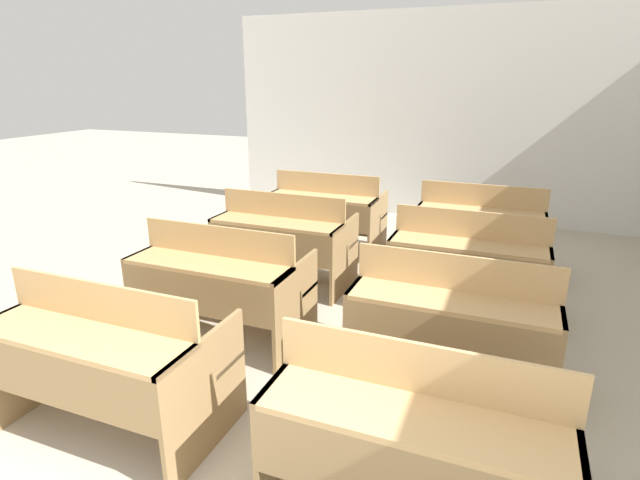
{
  "coord_description": "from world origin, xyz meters",
  "views": [
    {
      "loc": [
        1.07,
        -0.4,
        1.95
      ],
      "look_at": [
        -0.29,
        3.01,
        0.75
      ],
      "focal_mm": 28.0,
      "sensor_mm": 36.0,
      "label": 1
    }
  ],
  "objects_px": {
    "bench_third_left": "(284,238)",
    "bench_back_right": "(480,226)",
    "bench_second_left": "(220,282)",
    "bench_second_right": "(452,320)",
    "bench_back_left": "(326,211)",
    "bench_front_right": "(415,434)",
    "bench_third_right": "(468,262)",
    "bench_front_left": "(108,356)"
  },
  "relations": [
    {
      "from": "bench_third_right",
      "to": "bench_front_left",
      "type": "bearing_deg",
      "value": -126.71
    },
    {
      "from": "bench_second_right",
      "to": "bench_third_right",
      "type": "bearing_deg",
      "value": 90.99
    },
    {
      "from": "bench_front_right",
      "to": "bench_second_left",
      "type": "distance_m",
      "value": 2.07
    },
    {
      "from": "bench_second_left",
      "to": "bench_second_right",
      "type": "bearing_deg",
      "value": 0.44
    },
    {
      "from": "bench_third_left",
      "to": "bench_third_right",
      "type": "distance_m",
      "value": 1.73
    },
    {
      "from": "bench_front_right",
      "to": "bench_back_right",
      "type": "xyz_separation_m",
      "value": [
        -0.02,
        3.45,
        0.0
      ]
    },
    {
      "from": "bench_second_left",
      "to": "bench_front_right",
      "type": "bearing_deg",
      "value": -33.63
    },
    {
      "from": "bench_second_left",
      "to": "bench_third_right",
      "type": "distance_m",
      "value": 2.06
    },
    {
      "from": "bench_front_right",
      "to": "bench_second_right",
      "type": "xyz_separation_m",
      "value": [
        0.0,
        1.16,
        0.0
      ]
    },
    {
      "from": "bench_front_right",
      "to": "bench_third_right",
      "type": "distance_m",
      "value": 2.3
    },
    {
      "from": "bench_second_right",
      "to": "bench_front_left",
      "type": "bearing_deg",
      "value": -146.23
    },
    {
      "from": "bench_second_right",
      "to": "bench_back_left",
      "type": "bearing_deg",
      "value": 127.41
    },
    {
      "from": "bench_back_left",
      "to": "bench_back_right",
      "type": "bearing_deg",
      "value": 0.24
    },
    {
      "from": "bench_third_left",
      "to": "bench_back_right",
      "type": "xyz_separation_m",
      "value": [
        1.73,
        1.14,
        0.0
      ]
    },
    {
      "from": "bench_second_left",
      "to": "bench_third_right",
      "type": "bearing_deg",
      "value": 34.01
    },
    {
      "from": "bench_front_right",
      "to": "bench_third_left",
      "type": "distance_m",
      "value": 2.9
    },
    {
      "from": "bench_front_left",
      "to": "bench_second_left",
      "type": "distance_m",
      "value": 1.14
    },
    {
      "from": "bench_second_left",
      "to": "bench_second_right",
      "type": "relative_size",
      "value": 1.0
    },
    {
      "from": "bench_third_right",
      "to": "bench_back_right",
      "type": "distance_m",
      "value": 1.15
    },
    {
      "from": "bench_second_left",
      "to": "bench_third_left",
      "type": "xyz_separation_m",
      "value": [
        -0.03,
        1.16,
        0.0
      ]
    },
    {
      "from": "bench_second_left",
      "to": "bench_back_right",
      "type": "bearing_deg",
      "value": 53.44
    },
    {
      "from": "bench_third_right",
      "to": "bench_back_right",
      "type": "bearing_deg",
      "value": 90.05
    },
    {
      "from": "bench_front_left",
      "to": "bench_front_right",
      "type": "distance_m",
      "value": 1.73
    },
    {
      "from": "bench_second_right",
      "to": "bench_back_right",
      "type": "xyz_separation_m",
      "value": [
        -0.02,
        2.29,
        0.0
      ]
    },
    {
      "from": "bench_second_left",
      "to": "bench_third_right",
      "type": "height_order",
      "value": "same"
    },
    {
      "from": "bench_front_right",
      "to": "bench_third_left",
      "type": "height_order",
      "value": "same"
    },
    {
      "from": "bench_front_right",
      "to": "bench_front_left",
      "type": "bearing_deg",
      "value": 179.93
    },
    {
      "from": "bench_third_right",
      "to": "bench_third_left",
      "type": "bearing_deg",
      "value": 179.58
    },
    {
      "from": "bench_second_right",
      "to": "bench_back_left",
      "type": "distance_m",
      "value": 2.87
    },
    {
      "from": "bench_front_left",
      "to": "bench_third_left",
      "type": "height_order",
      "value": "same"
    },
    {
      "from": "bench_front_left",
      "to": "bench_front_right",
      "type": "bearing_deg",
      "value": -0.07
    },
    {
      "from": "bench_third_left",
      "to": "bench_back_right",
      "type": "bearing_deg",
      "value": 33.25
    },
    {
      "from": "bench_third_left",
      "to": "bench_back_left",
      "type": "height_order",
      "value": "same"
    },
    {
      "from": "bench_front_left",
      "to": "bench_back_left",
      "type": "relative_size",
      "value": 1.0
    },
    {
      "from": "bench_front_left",
      "to": "bench_third_left",
      "type": "xyz_separation_m",
      "value": [
        -0.02,
        2.31,
        0.0
      ]
    },
    {
      "from": "bench_second_left",
      "to": "bench_third_right",
      "type": "relative_size",
      "value": 1.0
    },
    {
      "from": "bench_front_left",
      "to": "bench_back_left",
      "type": "xyz_separation_m",
      "value": [
        -0.01,
        3.44,
        0.0
      ]
    },
    {
      "from": "bench_third_right",
      "to": "bench_back_left",
      "type": "bearing_deg",
      "value": 146.49
    },
    {
      "from": "bench_front_right",
      "to": "bench_third_left",
      "type": "bearing_deg",
      "value": 127.15
    },
    {
      "from": "bench_third_right",
      "to": "bench_front_right",
      "type": "bearing_deg",
      "value": -89.56
    },
    {
      "from": "bench_second_right",
      "to": "bench_back_right",
      "type": "height_order",
      "value": "same"
    },
    {
      "from": "bench_third_left",
      "to": "bench_third_right",
      "type": "xyz_separation_m",
      "value": [
        1.73,
        -0.01,
        0.0
      ]
    }
  ]
}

